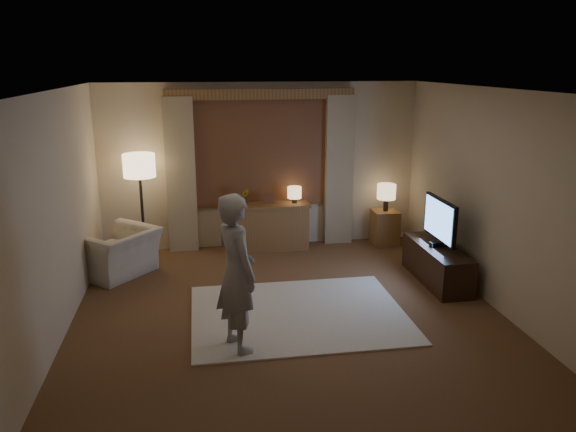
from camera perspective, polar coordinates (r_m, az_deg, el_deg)
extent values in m
cube|color=brown|center=(6.70, 0.14, -10.22)|extent=(5.00, 5.50, 0.02)
cube|color=silver|center=(6.06, 0.16, 12.76)|extent=(5.00, 5.50, 0.02)
cube|color=beige|center=(8.92, -2.77, 5.10)|extent=(5.00, 0.02, 2.60)
cube|color=beige|center=(3.71, 7.26, -10.02)|extent=(5.00, 0.02, 2.60)
cube|color=beige|center=(6.36, -22.78, -0.30)|extent=(0.02, 5.50, 2.60)
cube|color=beige|center=(7.10, 20.58, 1.46)|extent=(0.02, 5.50, 2.60)
cube|color=black|center=(8.85, -2.76, 6.66)|extent=(2.00, 0.01, 1.70)
cube|color=brown|center=(8.84, -2.76, 6.65)|extent=(2.08, 0.04, 1.78)
cube|color=tan|center=(8.78, -10.82, 4.02)|extent=(0.45, 0.12, 2.40)
cube|color=tan|center=(9.06, 5.22, 4.57)|extent=(0.45, 0.12, 2.40)
cube|color=brown|center=(8.71, -2.79, 12.27)|extent=(2.90, 0.14, 0.16)
cube|color=beige|center=(6.74, 1.07, -9.88)|extent=(2.50, 2.00, 0.02)
cube|color=brown|center=(8.90, -1.89, -1.20)|extent=(1.20, 0.40, 0.70)
cube|color=brown|center=(8.79, -1.91, 1.61)|extent=(0.16, 0.02, 0.20)
imported|color=#999999|center=(8.73, -4.52, 1.83)|extent=(0.17, 0.13, 0.30)
cylinder|color=black|center=(8.85, 0.66, 1.46)|extent=(0.08, 0.08, 0.12)
cylinder|color=#FFD699|center=(8.82, 0.66, 2.41)|extent=(0.22, 0.22, 0.18)
cylinder|color=black|center=(8.85, -14.27, -4.05)|extent=(0.34, 0.34, 0.03)
cylinder|color=black|center=(8.67, -14.54, -0.18)|extent=(0.04, 0.04, 1.27)
cylinder|color=#FFD699|center=(8.50, -14.89, 4.99)|extent=(0.47, 0.47, 0.34)
imported|color=beige|center=(8.18, -16.97, -3.58)|extent=(1.31, 1.33, 0.65)
cube|color=brown|center=(9.30, 9.80, -1.15)|extent=(0.40, 0.40, 0.56)
cylinder|color=black|center=(9.20, 9.91, 1.12)|extent=(0.08, 0.08, 0.20)
cylinder|color=#FFD699|center=(9.15, 9.97, 2.46)|extent=(0.30, 0.30, 0.24)
cube|color=black|center=(7.87, 14.89, -4.73)|extent=(0.45, 1.40, 0.50)
cube|color=black|center=(7.79, 15.03, -2.79)|extent=(0.22, 0.10, 0.06)
cube|color=black|center=(7.69, 15.20, -0.33)|extent=(0.05, 0.91, 0.55)
cube|color=#5A99F5|center=(7.68, 15.00, -0.34)|extent=(0.00, 0.84, 0.50)
imported|color=#B2ACA5|center=(5.69, -5.26, -5.75)|extent=(0.58, 0.70, 1.64)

